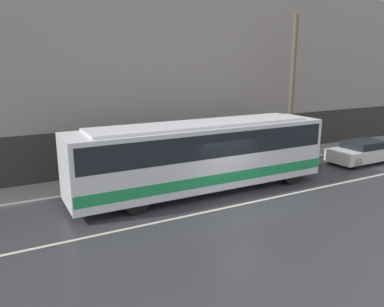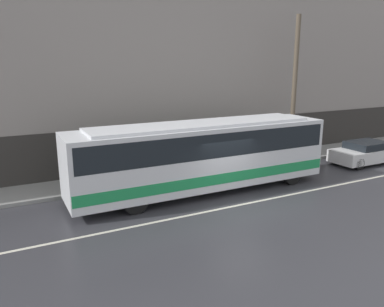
% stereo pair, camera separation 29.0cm
% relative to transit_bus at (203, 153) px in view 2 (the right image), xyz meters
% --- Properties ---
extents(ground_plane, '(60.00, 60.00, 0.00)m').
position_rel_transit_bus_xyz_m(ground_plane, '(0.54, -2.19, -1.78)').
color(ground_plane, '#333338').
extents(sidewalk, '(60.00, 2.44, 0.16)m').
position_rel_transit_bus_xyz_m(sidewalk, '(0.54, 3.03, -1.70)').
color(sidewalk, gray).
rests_on(sidewalk, ground_plane).
extents(building_facade, '(60.00, 0.35, 9.91)m').
position_rel_transit_bus_xyz_m(building_facade, '(0.54, 4.39, 3.00)').
color(building_facade, gray).
rests_on(building_facade, ground_plane).
extents(lane_stripe, '(54.00, 0.14, 0.01)m').
position_rel_transit_bus_xyz_m(lane_stripe, '(0.54, -2.19, -1.77)').
color(lane_stripe, beige).
rests_on(lane_stripe, ground_plane).
extents(transit_bus, '(11.85, 2.48, 3.15)m').
position_rel_transit_bus_xyz_m(transit_bus, '(0.00, 0.00, 0.00)').
color(transit_bus, silver).
rests_on(transit_bus, ground_plane).
extents(sedan_white_front, '(4.58, 1.81, 1.27)m').
position_rel_transit_bus_xyz_m(sedan_white_front, '(10.91, 0.00, -1.16)').
color(sedan_white_front, silver).
rests_on(sedan_white_front, ground_plane).
extents(utility_pole_near, '(0.27, 0.27, 8.12)m').
position_rel_transit_bus_xyz_m(utility_pole_near, '(7.36, 2.50, 2.44)').
color(utility_pole_near, brown).
rests_on(utility_pole_near, sidewalk).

